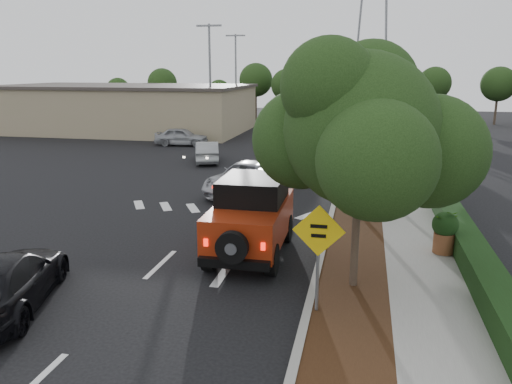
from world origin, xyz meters
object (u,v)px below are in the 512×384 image
(silver_suv_ahead, at_px, (247,178))
(speed_hump_sign, at_px, (318,244))
(red_jeep, at_px, (252,215))
(black_suv_oncoming, at_px, (4,281))

(silver_suv_ahead, xyz_separation_m, speed_hump_sign, (4.30, -11.13, 1.06))
(red_jeep, relative_size, silver_suv_ahead, 0.92)
(silver_suv_ahead, height_order, speed_hump_sign, speed_hump_sign)
(silver_suv_ahead, height_order, black_suv_oncoming, silver_suv_ahead)
(red_jeep, height_order, black_suv_oncoming, red_jeep)
(red_jeep, height_order, silver_suv_ahead, red_jeep)
(red_jeep, bearing_deg, silver_suv_ahead, 103.83)
(red_jeep, distance_m, black_suv_oncoming, 7.02)
(red_jeep, xyz_separation_m, silver_suv_ahead, (-1.93, 7.39, -0.50))
(black_suv_oncoming, bearing_deg, silver_suv_ahead, -120.68)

